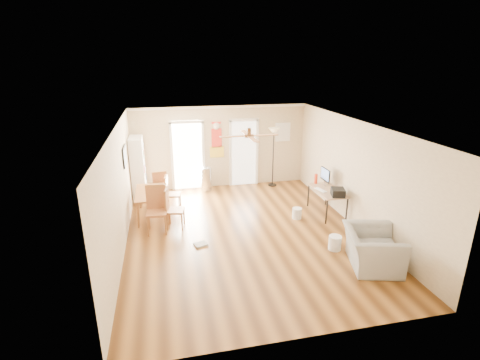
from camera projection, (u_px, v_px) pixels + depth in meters
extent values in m
plane|color=brown|center=(245.00, 233.00, 8.61)|extent=(7.00, 7.00, 0.00)
cube|color=red|center=(217.00, 140.00, 11.30)|extent=(0.46, 0.03, 1.10)
cube|color=white|center=(283.00, 132.00, 11.69)|extent=(0.50, 0.04, 0.60)
cube|color=black|center=(125.00, 156.00, 8.81)|extent=(0.04, 0.66, 0.48)
cylinder|color=silver|center=(206.00, 179.00, 11.30)|extent=(0.44, 0.44, 0.75)
cube|color=white|center=(321.00, 190.00, 9.48)|extent=(0.23, 0.41, 0.01)
cube|color=black|center=(338.00, 192.00, 9.06)|extent=(0.41, 0.45, 0.19)
cylinder|color=red|center=(316.00, 179.00, 9.97)|extent=(0.10, 0.10, 0.27)
cylinder|color=silver|center=(297.00, 213.00, 9.37)|extent=(0.29, 0.29, 0.28)
cylinder|color=white|center=(335.00, 243.00, 7.83)|extent=(0.28, 0.28, 0.32)
cube|color=#A6A5A0|center=(201.00, 244.00, 8.05)|extent=(0.33, 0.29, 0.04)
imported|color=gray|center=(372.00, 249.00, 7.15)|extent=(1.29, 1.39, 0.76)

